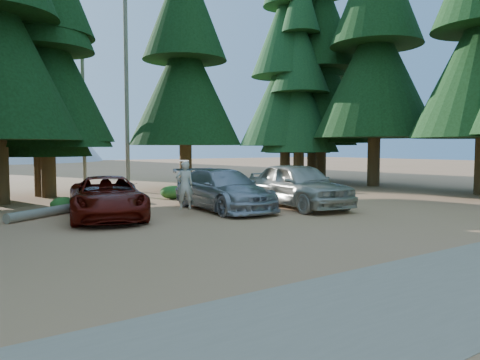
{
  "coord_description": "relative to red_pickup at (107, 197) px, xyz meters",
  "views": [
    {
      "loc": [
        -9.27,
        -11.11,
        2.5
      ],
      "look_at": [
        1.02,
        3.6,
        1.25
      ],
      "focal_mm": 35.0,
      "sensor_mm": 36.0,
      "label": 1
    }
  ],
  "objects": [
    {
      "name": "shrub_center_right",
      "position": [
        1.8,
        2.47,
        -0.46
      ],
      "size": [
        1.03,
        1.03,
        0.56
      ],
      "primitive_type": "ellipsoid",
      "color": "#1D621F",
      "rests_on": "ground"
    },
    {
      "name": "log_right",
      "position": [
        11.19,
        3.18,
        -0.58
      ],
      "size": [
        5.27,
        0.93,
        0.34
      ],
      "primitive_type": "cylinder",
      "rotation": [
        0.0,
        1.57,
        0.11
      ],
      "color": "slate",
      "rests_on": "ground"
    },
    {
      "name": "shrub_edge_east",
      "position": [
        13.75,
        2.76,
        -0.51
      ],
      "size": [
        0.86,
        0.86,
        0.47
      ],
      "primitive_type": "ellipsoid",
      "color": "#1D621F",
      "rests_on": "ground"
    },
    {
      "name": "forest_belt_east",
      "position": [
        19.22,
        -1.0,
        -0.74
      ],
      "size": [
        6.0,
        22.0,
        22.0
      ],
      "primitive_type": null,
      "color": "black",
      "rests_on": "ground"
    },
    {
      "name": "forest_belt_north",
      "position": [
        3.72,
        10.0,
        -0.74
      ],
      "size": [
        36.0,
        7.0,
        22.0
      ],
      "primitive_type": null,
      "color": "black",
      "rests_on": "ground"
    },
    {
      "name": "log_mid",
      "position": [
        7.71,
        3.04,
        -0.62
      ],
      "size": [
        2.93,
        0.24,
        0.24
      ],
      "primitive_type": "cylinder",
      "rotation": [
        0.0,
        1.57,
        0.0
      ],
      "color": "slate",
      "rests_on": "ground"
    },
    {
      "name": "snag_back",
      "position": [
        2.52,
        11.0,
        4.26
      ],
      "size": [
        0.2,
        0.2,
        10.0
      ],
      "primitive_type": "cylinder",
      "color": "slate",
      "rests_on": "ground"
    },
    {
      "name": "shrub_far_right",
      "position": [
        10.49,
        2.05,
        -0.38
      ],
      "size": [
        1.33,
        1.33,
        0.73
      ],
      "primitive_type": "ellipsoid",
      "color": "#1D621F",
      "rests_on": "ground"
    },
    {
      "name": "frisbee_player",
      "position": [
        2.58,
        -0.96,
        0.39
      ],
      "size": [
        0.74,
        0.58,
        1.8
      ],
      "rotation": [
        0.0,
        0.0,
        2.87
      ],
      "color": "beige",
      "rests_on": "ground"
    },
    {
      "name": "ground",
      "position": [
        3.72,
        -5.0,
        -0.74
      ],
      "size": [
        160.0,
        160.0,
        0.0
      ],
      "primitive_type": "plane",
      "color": "#AF7B4A",
      "rests_on": "ground"
    },
    {
      "name": "shrub_right",
      "position": [
        9.87,
        5.0,
        -0.5
      ],
      "size": [
        0.88,
        0.88,
        0.49
      ],
      "primitive_type": "ellipsoid",
      "color": "#1D621F",
      "rests_on": "ground"
    },
    {
      "name": "silver_minivan_center",
      "position": [
        4.6,
        -0.44,
        0.07
      ],
      "size": [
        2.62,
        5.75,
        1.63
      ],
      "primitive_type": "imported",
      "rotation": [
        0.0,
        0.0,
        -0.06
      ],
      "color": "#A0A2A7",
      "rests_on": "ground"
    },
    {
      "name": "shrub_center_left",
      "position": [
        4.75,
        4.37,
        -0.42
      ],
      "size": [
        1.18,
        1.18,
        0.65
      ],
      "primitive_type": "ellipsoid",
      "color": "#1D621F",
      "rests_on": "ground"
    },
    {
      "name": "snag_front",
      "position": [
        4.52,
        9.5,
        5.26
      ],
      "size": [
        0.24,
        0.24,
        12.0
      ],
      "primitive_type": "cylinder",
      "color": "slate",
      "rests_on": "ground"
    },
    {
      "name": "silver_minivan_right",
      "position": [
        7.58,
        -1.58,
        0.19
      ],
      "size": [
        2.84,
        5.73,
        1.88
      ],
      "primitive_type": "imported",
      "rotation": [
        0.0,
        0.0,
        -0.12
      ],
      "color": "#BAB7A6",
      "rests_on": "ground"
    },
    {
      "name": "shrub_far_left",
      "position": [
        -0.77,
        2.78,
        -0.46
      ],
      "size": [
        1.02,
        1.02,
        0.56
      ],
      "primitive_type": "ellipsoid",
      "color": "#1D621F",
      "rests_on": "ground"
    },
    {
      "name": "red_pickup",
      "position": [
        0.0,
        0.0,
        0.0
      ],
      "size": [
        3.79,
        5.81,
        1.49
      ],
      "primitive_type": "imported",
      "rotation": [
        0.0,
        0.0,
        -0.27
      ],
      "color": "#5A0E07",
      "rests_on": "ground"
    },
    {
      "name": "shrub_left",
      "position": [
        2.46,
        4.78,
        -0.52
      ],
      "size": [
        0.8,
        0.8,
        0.44
      ],
      "primitive_type": "ellipsoid",
      "color": "#1D621F",
      "rests_on": "ground"
    },
    {
      "name": "log_left",
      "position": [
        -1.13,
        2.0,
        -0.57
      ],
      "size": [
        4.19,
        2.94,
        0.34
      ],
      "primitive_type": "cylinder",
      "rotation": [
        0.0,
        1.57,
        0.59
      ],
      "color": "slate",
      "rests_on": "ground"
    }
  ]
}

